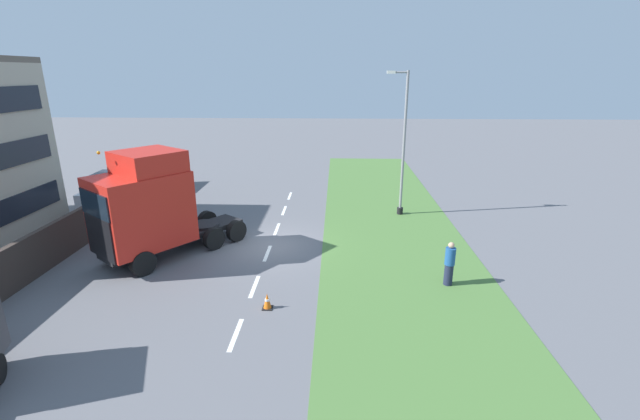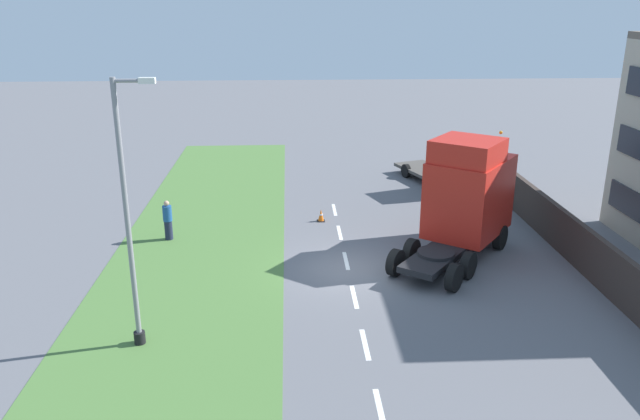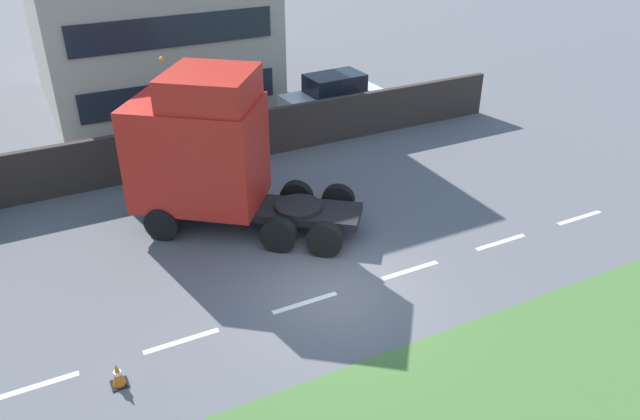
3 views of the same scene
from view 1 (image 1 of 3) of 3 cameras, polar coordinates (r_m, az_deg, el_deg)
The scene contains 9 objects.
ground_plane at distance 20.66m, azimuth -6.64°, elevation -4.75°, with size 120.00×120.00×0.00m, color slate.
grass_verge at distance 20.62m, azimuth 10.14°, elevation -4.95°, with size 7.00×44.00×0.01m.
lane_markings at distance 21.30m, azimuth -6.35°, elevation -4.03°, with size 0.16×17.80×0.00m.
boundary_wall at distance 23.47m, azimuth -29.00°, elevation -1.85°, with size 0.25×24.00×1.78m.
lorry_cab at distance 19.73m, azimuth -22.02°, elevation 0.34°, with size 5.95×6.64×4.93m.
parked_car at distance 28.88m, azimuth -26.46°, elevation 2.19°, with size 2.02×4.36×2.14m.
lamp_post at distance 24.56m, azimuth 10.92°, elevation 7.70°, with size 1.29×0.34×8.02m.
pedestrian at distance 17.30m, azimuth 16.88°, elevation -6.93°, with size 0.39×0.39×1.78m.
traffic_cone_lead at distance 15.39m, azimuth -7.05°, elevation -11.96°, with size 0.36×0.36×0.58m.
Camera 1 is at (-3.13, 18.83, 7.89)m, focal length 24.00 mm.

